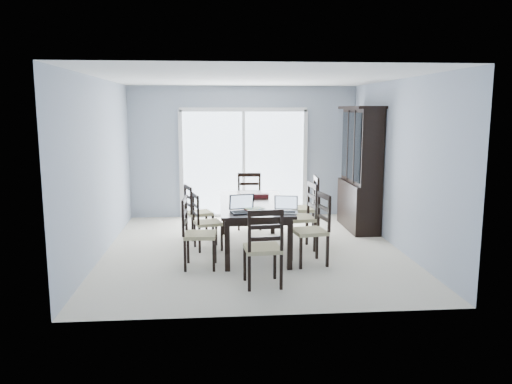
{
  "coord_description": "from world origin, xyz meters",
  "views": [
    {
      "loc": [
        -0.56,
        -7.44,
        2.14
      ],
      "look_at": [
        0.05,
        0.0,
        0.9
      ],
      "focal_mm": 35.0,
      "sensor_mm": 36.0,
      "label": 1
    }
  ],
  "objects_px": {
    "china_hutch": "(360,170)",
    "chair_left_mid": "(202,215)",
    "chair_left_far": "(194,206)",
    "dining_table": "(253,207)",
    "laptop_silver": "(285,209)",
    "cell_phone": "(264,212)",
    "chair_right_far": "(309,200)",
    "chair_right_mid": "(305,209)",
    "chair_left_near": "(193,225)",
    "laptop_dark": "(244,209)",
    "game_box": "(260,196)",
    "hot_tub": "(225,188)",
    "chair_end_near": "(264,239)",
    "chair_right_near": "(316,221)",
    "chair_end_far": "(249,194)"
  },
  "relations": [
    {
      "from": "china_hutch",
      "to": "chair_end_far",
      "type": "height_order",
      "value": "china_hutch"
    },
    {
      "from": "chair_left_near",
      "to": "chair_end_far",
      "type": "relative_size",
      "value": 0.98
    },
    {
      "from": "chair_left_far",
      "to": "laptop_dark",
      "type": "relative_size",
      "value": 2.65
    },
    {
      "from": "chair_left_mid",
      "to": "dining_table",
      "type": "bearing_deg",
      "value": 70.08
    },
    {
      "from": "dining_table",
      "to": "game_box",
      "type": "height_order",
      "value": "game_box"
    },
    {
      "from": "chair_left_near",
      "to": "laptop_dark",
      "type": "bearing_deg",
      "value": 93.37
    },
    {
      "from": "chair_end_near",
      "to": "china_hutch",
      "type": "bearing_deg",
      "value": 50.66
    },
    {
      "from": "laptop_silver",
      "to": "cell_phone",
      "type": "relative_size",
      "value": 2.99
    },
    {
      "from": "laptop_silver",
      "to": "chair_left_mid",
      "type": "bearing_deg",
      "value": 152.88
    },
    {
      "from": "chair_end_near",
      "to": "laptop_dark",
      "type": "xyz_separation_m",
      "value": [
        -0.19,
        0.87,
        0.21
      ]
    },
    {
      "from": "laptop_dark",
      "to": "chair_right_far",
      "type": "bearing_deg",
      "value": 40.71
    },
    {
      "from": "china_hutch",
      "to": "chair_right_mid",
      "type": "height_order",
      "value": "china_hutch"
    },
    {
      "from": "laptop_dark",
      "to": "game_box",
      "type": "relative_size",
      "value": 1.54
    },
    {
      "from": "hot_tub",
      "to": "chair_right_far",
      "type": "bearing_deg",
      "value": -62.28
    },
    {
      "from": "chair_left_mid",
      "to": "cell_phone",
      "type": "bearing_deg",
      "value": 31.4
    },
    {
      "from": "chair_left_near",
      "to": "cell_phone",
      "type": "height_order",
      "value": "chair_left_near"
    },
    {
      "from": "chair_left_near",
      "to": "chair_left_far",
      "type": "bearing_deg",
      "value": -175.11
    },
    {
      "from": "chair_left_far",
      "to": "chair_left_near",
      "type": "bearing_deg",
      "value": -17.09
    },
    {
      "from": "china_hutch",
      "to": "chair_left_far",
      "type": "height_order",
      "value": "china_hutch"
    },
    {
      "from": "chair_end_near",
      "to": "laptop_silver",
      "type": "bearing_deg",
      "value": 60.84
    },
    {
      "from": "chair_left_far",
      "to": "chair_end_far",
      "type": "relative_size",
      "value": 0.91
    },
    {
      "from": "chair_right_near",
      "to": "chair_end_near",
      "type": "relative_size",
      "value": 1.0
    },
    {
      "from": "game_box",
      "to": "hot_tub",
      "type": "height_order",
      "value": "hot_tub"
    },
    {
      "from": "china_hutch",
      "to": "chair_left_mid",
      "type": "height_order",
      "value": "china_hutch"
    },
    {
      "from": "chair_left_far",
      "to": "laptop_silver",
      "type": "height_order",
      "value": "chair_left_far"
    },
    {
      "from": "china_hutch",
      "to": "laptop_silver",
      "type": "height_order",
      "value": "china_hutch"
    },
    {
      "from": "china_hutch",
      "to": "hot_tub",
      "type": "relative_size",
      "value": 1.22
    },
    {
      "from": "chair_left_mid",
      "to": "laptop_silver",
      "type": "height_order",
      "value": "chair_left_mid"
    },
    {
      "from": "chair_left_mid",
      "to": "laptop_silver",
      "type": "xyz_separation_m",
      "value": [
        1.16,
        -0.93,
        0.27
      ]
    },
    {
      "from": "laptop_silver",
      "to": "chair_end_far",
      "type": "bearing_deg",
      "value": 109.41
    },
    {
      "from": "china_hutch",
      "to": "chair_left_near",
      "type": "xyz_separation_m",
      "value": [
        -2.9,
        -2.05,
        -0.48
      ]
    },
    {
      "from": "chair_left_near",
      "to": "chair_right_mid",
      "type": "height_order",
      "value": "chair_right_mid"
    },
    {
      "from": "laptop_dark",
      "to": "game_box",
      "type": "distance_m",
      "value": 1.21
    },
    {
      "from": "chair_left_mid",
      "to": "laptop_silver",
      "type": "distance_m",
      "value": 1.5
    },
    {
      "from": "dining_table",
      "to": "laptop_silver",
      "type": "relative_size",
      "value": 6.01
    },
    {
      "from": "game_box",
      "to": "hot_tub",
      "type": "relative_size",
      "value": 0.14
    },
    {
      "from": "laptop_dark",
      "to": "hot_tub",
      "type": "height_order",
      "value": "laptop_dark"
    },
    {
      "from": "china_hutch",
      "to": "game_box",
      "type": "bearing_deg",
      "value": -154.81
    },
    {
      "from": "china_hutch",
      "to": "chair_right_far",
      "type": "distance_m",
      "value": 1.23
    },
    {
      "from": "cell_phone",
      "to": "hot_tub",
      "type": "relative_size",
      "value": 0.07
    },
    {
      "from": "chair_left_mid",
      "to": "chair_right_mid",
      "type": "bearing_deg",
      "value": 73.3
    },
    {
      "from": "laptop_silver",
      "to": "hot_tub",
      "type": "bearing_deg",
      "value": 111.7
    },
    {
      "from": "chair_right_near",
      "to": "hot_tub",
      "type": "height_order",
      "value": "chair_right_near"
    },
    {
      "from": "chair_right_far",
      "to": "hot_tub",
      "type": "xyz_separation_m",
      "value": [
        -1.37,
        2.61,
        -0.18
      ]
    },
    {
      "from": "chair_end_far",
      "to": "hot_tub",
      "type": "xyz_separation_m",
      "value": [
        -0.42,
        1.78,
        -0.15
      ]
    },
    {
      "from": "chair_left_near",
      "to": "chair_end_near",
      "type": "relative_size",
      "value": 0.98
    },
    {
      "from": "chair_end_near",
      "to": "cell_phone",
      "type": "height_order",
      "value": "chair_end_near"
    },
    {
      "from": "dining_table",
      "to": "chair_right_mid",
      "type": "relative_size",
      "value": 1.85
    },
    {
      "from": "chair_end_near",
      "to": "cell_phone",
      "type": "distance_m",
      "value": 0.91
    },
    {
      "from": "hot_tub",
      "to": "chair_end_far",
      "type": "bearing_deg",
      "value": -76.84
    }
  ]
}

